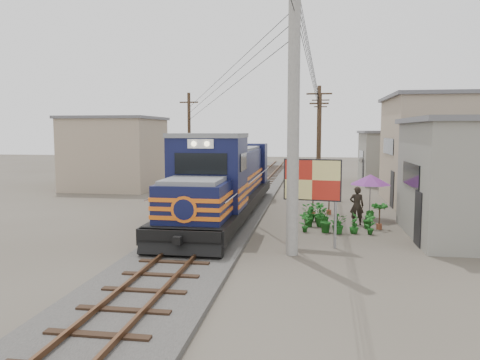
% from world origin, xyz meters
% --- Properties ---
extents(ground, '(120.00, 120.00, 0.00)m').
position_xyz_m(ground, '(0.00, 0.00, 0.00)').
color(ground, '#473F35').
rests_on(ground, ground).
extents(ballast, '(3.60, 70.00, 0.16)m').
position_xyz_m(ballast, '(0.00, 10.00, 0.08)').
color(ballast, '#595651').
rests_on(ballast, ground).
extents(track, '(1.15, 70.00, 0.12)m').
position_xyz_m(track, '(0.00, 10.00, 0.26)').
color(track, '#51331E').
rests_on(track, ground).
extents(locomotive, '(2.92, 15.92, 3.94)m').
position_xyz_m(locomotive, '(0.00, 5.90, 1.72)').
color(locomotive, black).
rests_on(locomotive, ground).
extents(utility_pole_main, '(0.40, 0.40, 10.00)m').
position_xyz_m(utility_pole_main, '(3.50, -0.50, 5.00)').
color(utility_pole_main, '#9E9B93').
rests_on(utility_pole_main, ground).
extents(wooden_pole_mid, '(1.60, 0.24, 7.00)m').
position_xyz_m(wooden_pole_mid, '(4.50, 14.00, 3.68)').
color(wooden_pole_mid, '#4C3826').
rests_on(wooden_pole_mid, ground).
extents(wooden_pole_far, '(1.60, 0.24, 7.50)m').
position_xyz_m(wooden_pole_far, '(4.80, 28.00, 3.93)').
color(wooden_pole_far, '#4C3826').
rests_on(wooden_pole_far, ground).
extents(wooden_pole_left, '(1.60, 0.24, 7.00)m').
position_xyz_m(wooden_pole_left, '(-5.00, 18.00, 3.68)').
color(wooden_pole_left, '#4C3826').
rests_on(wooden_pole_left, ground).
extents(power_lines, '(9.65, 19.00, 3.30)m').
position_xyz_m(power_lines, '(-0.14, 8.49, 7.56)').
color(power_lines, black).
rests_on(power_lines, ground).
extents(shophouse_mid, '(8.40, 7.35, 6.20)m').
position_xyz_m(shophouse_mid, '(12.50, 12.00, 3.11)').
color(shophouse_mid, tan).
rests_on(shophouse_mid, ground).
extents(shophouse_back, '(6.30, 6.30, 4.20)m').
position_xyz_m(shophouse_back, '(11.00, 22.00, 2.11)').
color(shophouse_back, gray).
rests_on(shophouse_back, ground).
extents(shophouse_left, '(6.30, 6.30, 5.20)m').
position_xyz_m(shophouse_left, '(-10.00, 16.00, 2.61)').
color(shophouse_left, tan).
rests_on(shophouse_left, ground).
extents(billboard, '(2.06, 0.43, 3.19)m').
position_xyz_m(billboard, '(4.15, 0.73, 2.34)').
color(billboard, '#99999E').
rests_on(billboard, ground).
extents(market_umbrella, '(2.46, 2.46, 2.14)m').
position_xyz_m(market_umbrella, '(6.87, 6.55, 1.88)').
color(market_umbrella, black).
rests_on(market_umbrella, ground).
extents(vendor, '(0.64, 0.43, 1.73)m').
position_xyz_m(vendor, '(6.13, 5.05, 0.86)').
color(vendor, black).
rests_on(vendor, ground).
extents(plant_nursery, '(3.25, 3.27, 1.03)m').
position_xyz_m(plant_nursery, '(4.82, 4.15, 0.44)').
color(plant_nursery, '#195718').
rests_on(plant_nursery, ground).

